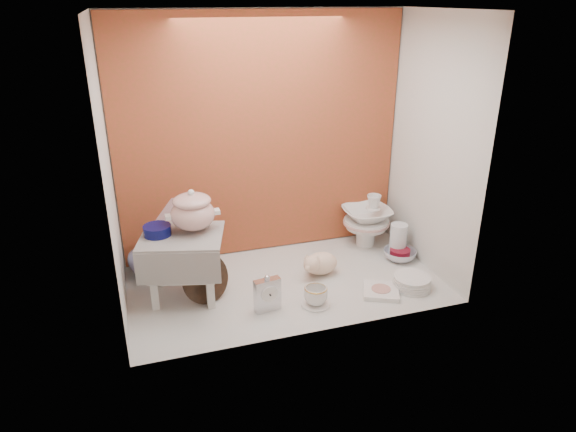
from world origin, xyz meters
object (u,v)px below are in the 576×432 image
(soup_tureen, at_px, (192,210))
(porcelain_tower, at_px, (366,220))
(plush_pig, at_px, (321,263))
(gold_rim_teacup, at_px, (316,295))
(step_stool, at_px, (184,266))
(mantel_clock, at_px, (267,293))
(floral_platter, at_px, (175,233))
(dinner_plate_stack, at_px, (412,282))
(crystal_bowl, at_px, (400,255))
(blue_white_vase, at_px, (150,253))

(soup_tureen, distance_m, porcelain_tower, 1.24)
(plush_pig, relative_size, gold_rim_teacup, 1.99)
(step_stool, height_order, plush_pig, step_stool)
(step_stool, height_order, mantel_clock, step_stool)
(floral_platter, relative_size, porcelain_tower, 1.23)
(dinner_plate_stack, bearing_deg, soup_tureen, 163.64)
(crystal_bowl, bearing_deg, porcelain_tower, 113.78)
(mantel_clock, relative_size, porcelain_tower, 0.58)
(step_stool, relative_size, plush_pig, 1.69)
(gold_rim_teacup, relative_size, porcelain_tower, 0.36)
(plush_pig, height_order, dinner_plate_stack, plush_pig)
(step_stool, height_order, blue_white_vase, step_stool)
(soup_tureen, height_order, mantel_clock, soup_tureen)
(blue_white_vase, distance_m, gold_rim_teacup, 1.04)
(soup_tureen, relative_size, mantel_clock, 1.35)
(dinner_plate_stack, height_order, porcelain_tower, porcelain_tower)
(plush_pig, bearing_deg, blue_white_vase, 150.00)
(plush_pig, bearing_deg, mantel_clock, -157.80)
(dinner_plate_stack, bearing_deg, gold_rim_teacup, -179.48)
(floral_platter, bearing_deg, crystal_bowl, -14.74)
(floral_platter, distance_m, mantel_clock, 0.79)
(gold_rim_teacup, bearing_deg, plush_pig, 64.36)
(soup_tureen, xyz_separation_m, plush_pig, (0.74, -0.04, -0.42))
(plush_pig, relative_size, porcelain_tower, 0.72)
(soup_tureen, relative_size, porcelain_tower, 0.78)
(soup_tureen, relative_size, blue_white_vase, 1.03)
(step_stool, height_order, porcelain_tower, step_stool)
(floral_platter, distance_m, blue_white_vase, 0.20)
(soup_tureen, xyz_separation_m, blue_white_vase, (-0.24, 0.28, -0.36))
(plush_pig, distance_m, crystal_bowl, 0.55)
(step_stool, height_order, gold_rim_teacup, step_stool)
(soup_tureen, bearing_deg, step_stool, -150.35)
(soup_tureen, bearing_deg, crystal_bowl, -0.50)
(dinner_plate_stack, distance_m, porcelain_tower, 0.62)
(dinner_plate_stack, bearing_deg, porcelain_tower, 91.00)
(crystal_bowl, xyz_separation_m, porcelain_tower, (-0.12, 0.27, 0.15))
(dinner_plate_stack, bearing_deg, floral_platter, 151.10)
(blue_white_vase, height_order, mantel_clock, blue_white_vase)
(blue_white_vase, relative_size, crystal_bowl, 1.32)
(floral_platter, relative_size, crystal_bowl, 2.13)
(floral_platter, distance_m, porcelain_tower, 1.25)
(soup_tureen, relative_size, plush_pig, 1.09)
(step_stool, xyz_separation_m, porcelain_tower, (1.24, 0.30, -0.01))
(soup_tureen, height_order, gold_rim_teacup, soup_tureen)
(blue_white_vase, height_order, plush_pig, blue_white_vase)
(soup_tureen, xyz_separation_m, crystal_bowl, (1.29, -0.01, -0.46))
(mantel_clock, bearing_deg, blue_white_vase, 125.11)
(soup_tureen, height_order, dinner_plate_stack, soup_tureen)
(step_stool, bearing_deg, dinner_plate_stack, 1.25)
(mantel_clock, bearing_deg, soup_tureen, 127.13)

